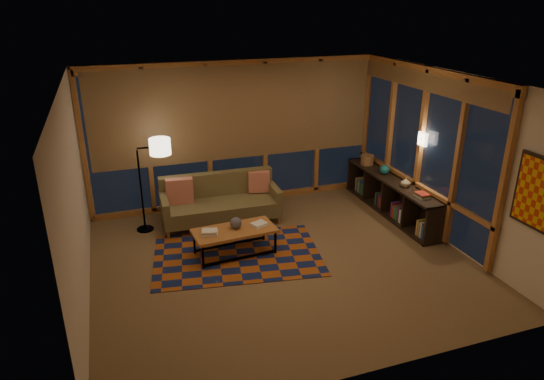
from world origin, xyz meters
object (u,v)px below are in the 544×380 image
object	(u,v)px
bookshelf	(391,196)
floor_lamp	(141,186)
sofa	(221,201)
coffee_table	(235,242)

from	to	relation	value
bookshelf	floor_lamp	bearing A→B (deg)	169.96
sofa	coffee_table	size ratio (longest dim) A/B	1.61
coffee_table	floor_lamp	distance (m)	1.91
bookshelf	sofa	bearing A→B (deg)	168.64
coffee_table	bookshelf	xyz separation A→B (m)	(3.10, 0.55, 0.12)
sofa	bookshelf	bearing A→B (deg)	-9.65
sofa	bookshelf	world-z (taller)	sofa
sofa	coffee_table	world-z (taller)	sofa
floor_lamp	bookshelf	world-z (taller)	floor_lamp
sofa	floor_lamp	distance (m)	1.37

